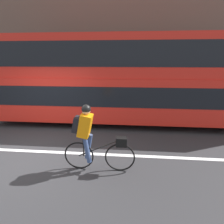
% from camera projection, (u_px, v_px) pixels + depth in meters
% --- Properties ---
extents(ground_plane, '(80.00, 80.00, 0.00)m').
position_uv_depth(ground_plane, '(29.00, 154.00, 5.13)').
color(ground_plane, '#2D2D30').
extents(road_center_line, '(50.00, 0.14, 0.01)m').
position_uv_depth(road_center_line, '(32.00, 151.00, 5.28)').
color(road_center_line, silver).
rests_on(road_center_line, ground_plane).
extents(sidewalk_curb, '(60.00, 1.66, 0.15)m').
position_uv_depth(sidewalk_curb, '(78.00, 105.00, 10.24)').
color(sidewalk_curb, '#A8A399').
rests_on(sidewalk_curb, ground_plane).
extents(building_facade, '(60.00, 0.30, 9.69)m').
position_uv_depth(building_facade, '(78.00, 18.00, 9.78)').
color(building_facade, brown).
rests_on(building_facade, ground_plane).
extents(bus, '(10.63, 2.47, 3.54)m').
position_uv_depth(bus, '(124.00, 77.00, 7.27)').
color(bus, black).
rests_on(bus, ground_plane).
extents(cyclist_on_bike, '(1.76, 0.32, 1.69)m').
position_uv_depth(cyclist_on_bike, '(91.00, 136.00, 4.17)').
color(cyclist_on_bike, black).
rests_on(cyclist_on_bike, ground_plane).
extents(trash_bin, '(0.58, 0.58, 0.87)m').
position_uv_depth(trash_bin, '(182.00, 99.00, 9.53)').
color(trash_bin, '#262628').
rests_on(trash_bin, sidewalk_curb).
extents(street_sign_post, '(0.36, 0.09, 2.60)m').
position_uv_depth(street_sign_post, '(213.00, 80.00, 9.10)').
color(street_sign_post, '#59595B').
rests_on(street_sign_post, sidewalk_curb).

